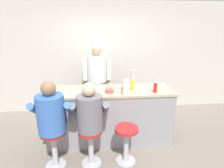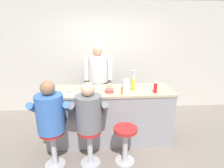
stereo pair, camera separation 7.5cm
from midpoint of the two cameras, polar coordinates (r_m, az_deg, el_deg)
The scene contains 16 objects.
ground_plane at distance 3.54m, azimuth 0.34°, elevation -19.37°, with size 20.00×20.00×0.00m, color slate.
wall_back at distance 4.75m, azimuth -1.34°, elevation 7.92°, with size 10.00×0.06×2.70m.
diner_counter at distance 3.58m, azimuth -0.09°, elevation -9.42°, with size 2.29×0.72×1.01m.
ketchup_bottle_red at distance 3.31m, azimuth 13.73°, elevation -0.87°, with size 0.06×0.06×0.22m.
mustard_bottle_yellow at distance 3.37m, azimuth 7.01°, elevation -0.05°, with size 0.06×0.06×0.23m.
hot_sauce_bottle_orange at distance 3.15m, azimuth 3.72°, elevation -2.01°, with size 0.03×0.03×0.14m.
water_pitcher_clear at distance 3.32m, azimuth 4.89°, elevation -0.36°, with size 0.13×0.12×0.20m.
breakfast_plate at distance 3.28m, azimuth -12.17°, elevation -2.56°, with size 0.25×0.25×0.05m.
cereal_bowl at distance 3.25m, azimuth -0.19°, elevation -2.09°, with size 0.15×0.15×0.06m.
coffee_mug_white at distance 3.15m, azimuth -6.29°, elevation -2.46°, with size 0.12×0.08×0.09m.
coffee_mug_tan at distance 3.43m, azimuth -0.05°, elevation -0.64°, with size 0.13×0.08×0.10m.
cup_stack_steel at distance 3.63m, azimuth 7.20°, elevation 1.85°, with size 0.11×0.11×0.30m.
diner_seated_blue at distance 2.93m, azimuth -17.39°, elevation -9.14°, with size 0.61×0.60×1.39m.
diner_seated_grey at distance 2.85m, azimuth -6.31°, elevation -9.49°, with size 0.58×0.57×1.35m.
empty_stool_round at distance 3.06m, azimuth 4.81°, elevation -16.43°, with size 0.37×0.37×0.61m.
cook_in_whites_near at distance 4.52m, azimuth -3.73°, elevation 2.70°, with size 0.70×0.45×1.79m.
Camera 2 is at (-0.18, -2.84, 2.09)m, focal length 30.00 mm.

